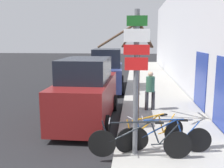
{
  "coord_description": "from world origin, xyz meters",
  "views": [
    {
      "loc": [
        1.49,
        -1.9,
        2.97
      ],
      "look_at": [
        0.7,
        6.73,
        1.42
      ],
      "focal_mm": 40.0,
      "sensor_mm": 36.0,
      "label": 1
    }
  ],
  "objects_px": {
    "parked_car_0": "(87,93)",
    "traffic_light": "(134,39)",
    "bicycle_0": "(140,142)",
    "parked_car_1": "(107,72)",
    "street_tree": "(136,72)",
    "signpost": "(136,78)",
    "bicycle_2": "(152,133)",
    "pedestrian_near": "(150,88)",
    "bicycle_1": "(167,137)"
  },
  "relations": [
    {
      "from": "parked_car_0",
      "to": "traffic_light",
      "type": "xyz_separation_m",
      "value": [
        1.63,
        14.64,
        1.97
      ]
    },
    {
      "from": "parked_car_0",
      "to": "bicycle_0",
      "type": "bearing_deg",
      "value": -57.94
    },
    {
      "from": "parked_car_1",
      "to": "street_tree",
      "type": "height_order",
      "value": "street_tree"
    },
    {
      "from": "signpost",
      "to": "bicycle_2",
      "type": "distance_m",
      "value": 1.68
    },
    {
      "from": "bicycle_0",
      "to": "street_tree",
      "type": "distance_m",
      "value": 2.9
    },
    {
      "from": "signpost",
      "to": "pedestrian_near",
      "type": "relative_size",
      "value": 2.24
    },
    {
      "from": "traffic_light",
      "to": "bicycle_2",
      "type": "bearing_deg",
      "value": -88.12
    },
    {
      "from": "parked_car_0",
      "to": "traffic_light",
      "type": "relative_size",
      "value": 1.02
    },
    {
      "from": "bicycle_1",
      "to": "traffic_light",
      "type": "height_order",
      "value": "traffic_light"
    },
    {
      "from": "signpost",
      "to": "street_tree",
      "type": "bearing_deg",
      "value": 89.99
    },
    {
      "from": "parked_car_0",
      "to": "pedestrian_near",
      "type": "distance_m",
      "value": 2.65
    },
    {
      "from": "bicycle_2",
      "to": "bicycle_1",
      "type": "bearing_deg",
      "value": -156.96
    },
    {
      "from": "parked_car_0",
      "to": "street_tree",
      "type": "bearing_deg",
      "value": -14.65
    },
    {
      "from": "bicycle_0",
      "to": "parked_car_1",
      "type": "relative_size",
      "value": 0.52
    },
    {
      "from": "signpost",
      "to": "bicycle_1",
      "type": "bearing_deg",
      "value": 15.16
    },
    {
      "from": "signpost",
      "to": "pedestrian_near",
      "type": "distance_m",
      "value": 4.23
    },
    {
      "from": "bicycle_0",
      "to": "parked_car_0",
      "type": "height_order",
      "value": "parked_car_0"
    },
    {
      "from": "bicycle_0",
      "to": "parked_car_0",
      "type": "distance_m",
      "value": 3.6
    },
    {
      "from": "parked_car_1",
      "to": "pedestrian_near",
      "type": "height_order",
      "value": "parked_car_1"
    },
    {
      "from": "parked_car_0",
      "to": "parked_car_1",
      "type": "xyz_separation_m",
      "value": [
        0.1,
        5.93,
        0.02
      ]
    },
    {
      "from": "bicycle_2",
      "to": "pedestrian_near",
      "type": "relative_size",
      "value": 1.18
    },
    {
      "from": "street_tree",
      "to": "traffic_light",
      "type": "height_order",
      "value": "traffic_light"
    },
    {
      "from": "signpost",
      "to": "parked_car_1",
      "type": "xyz_separation_m",
      "value": [
        -1.66,
        8.78,
        -0.99
      ]
    },
    {
      "from": "bicycle_0",
      "to": "signpost",
      "type": "bearing_deg",
      "value": 28.43
    },
    {
      "from": "bicycle_1",
      "to": "parked_car_0",
      "type": "bearing_deg",
      "value": 42.19
    },
    {
      "from": "signpost",
      "to": "pedestrian_near",
      "type": "bearing_deg",
      "value": 81.58
    },
    {
      "from": "pedestrian_near",
      "to": "street_tree",
      "type": "bearing_deg",
      "value": -123.23
    },
    {
      "from": "street_tree",
      "to": "traffic_light",
      "type": "distance_m",
      "value": 15.15
    },
    {
      "from": "bicycle_1",
      "to": "street_tree",
      "type": "xyz_separation_m",
      "value": [
        -0.81,
        2.16,
        1.37
      ]
    },
    {
      "from": "bicycle_1",
      "to": "parked_car_0",
      "type": "xyz_separation_m",
      "value": [
        -2.56,
        2.63,
        0.54
      ]
    },
    {
      "from": "parked_car_0",
      "to": "pedestrian_near",
      "type": "relative_size",
      "value": 2.93
    },
    {
      "from": "parked_car_1",
      "to": "bicycle_2",
      "type": "bearing_deg",
      "value": -78.79
    },
    {
      "from": "pedestrian_near",
      "to": "bicycle_2",
      "type": "bearing_deg",
      "value": -106.27
    },
    {
      "from": "bicycle_2",
      "to": "parked_car_0",
      "type": "height_order",
      "value": "parked_car_0"
    },
    {
      "from": "bicycle_1",
      "to": "pedestrian_near",
      "type": "bearing_deg",
      "value": 1.04
    },
    {
      "from": "parked_car_1",
      "to": "bicycle_0",
      "type": "bearing_deg",
      "value": -81.79
    },
    {
      "from": "signpost",
      "to": "street_tree",
      "type": "distance_m",
      "value": 2.38
    },
    {
      "from": "bicycle_1",
      "to": "bicycle_2",
      "type": "distance_m",
      "value": 0.45
    },
    {
      "from": "signpost",
      "to": "traffic_light",
      "type": "bearing_deg",
      "value": 90.4
    },
    {
      "from": "signpost",
      "to": "parked_car_0",
      "type": "height_order",
      "value": "signpost"
    },
    {
      "from": "bicycle_1",
      "to": "traffic_light",
      "type": "bearing_deg",
      "value": 1.05
    },
    {
      "from": "bicycle_2",
      "to": "traffic_light",
      "type": "bearing_deg",
      "value": -29.65
    },
    {
      "from": "street_tree",
      "to": "traffic_light",
      "type": "xyz_separation_m",
      "value": [
        -0.12,
        15.11,
        1.13
      ]
    },
    {
      "from": "bicycle_2",
      "to": "parked_car_0",
      "type": "distance_m",
      "value": 3.27
    },
    {
      "from": "signpost",
      "to": "bicycle_0",
      "type": "distance_m",
      "value": 1.54
    },
    {
      "from": "signpost",
      "to": "parked_car_1",
      "type": "distance_m",
      "value": 8.99
    },
    {
      "from": "parked_car_0",
      "to": "bicycle_1",
      "type": "bearing_deg",
      "value": -45.27
    },
    {
      "from": "bicycle_0",
      "to": "parked_car_1",
      "type": "xyz_separation_m",
      "value": [
        -1.77,
        8.97,
        0.54
      ]
    },
    {
      "from": "signpost",
      "to": "parked_car_1",
      "type": "relative_size",
      "value": 0.73
    },
    {
      "from": "bicycle_1",
      "to": "parked_car_1",
      "type": "bearing_deg",
      "value": 14.02
    }
  ]
}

